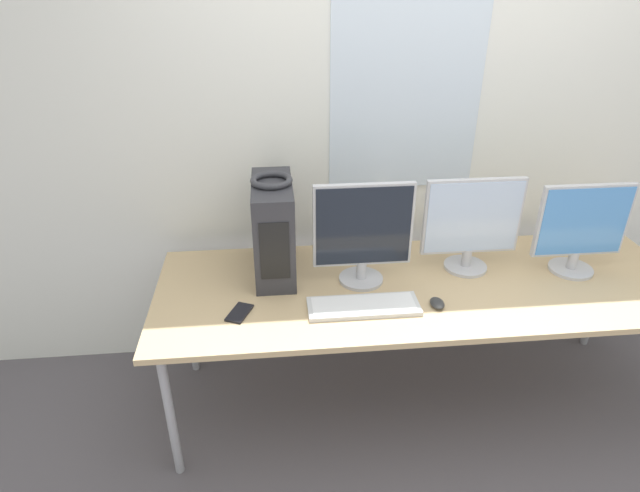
# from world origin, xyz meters

# --- Properties ---
(ground_plane) EXTENTS (14.00, 14.00, 0.00)m
(ground_plane) POSITION_xyz_m (0.00, 0.00, 0.00)
(ground_plane) COLOR #565156
(wall_back) EXTENTS (8.00, 0.07, 2.70)m
(wall_back) POSITION_xyz_m (-0.00, 0.99, 1.35)
(wall_back) COLOR silver
(wall_back) RESTS_ON ground_plane
(desk) EXTENTS (2.48, 0.86, 0.72)m
(desk) POSITION_xyz_m (0.00, 0.43, 0.68)
(desk) COLOR tan
(desk) RESTS_ON ground_plane
(pc_tower) EXTENTS (0.18, 0.44, 0.46)m
(pc_tower) POSITION_xyz_m (-0.69, 0.61, 0.95)
(pc_tower) COLOR #2D2D33
(pc_tower) RESTS_ON desk
(headphones) EXTENTS (0.19, 0.19, 0.03)m
(headphones) POSITION_xyz_m (-0.69, 0.61, 1.19)
(headphones) COLOR #333338
(headphones) RESTS_ON pc_tower
(monitor_main) EXTENTS (0.45, 0.21, 0.49)m
(monitor_main) POSITION_xyz_m (-0.29, 0.48, 0.97)
(monitor_main) COLOR #B7B7BC
(monitor_main) RESTS_ON desk
(monitor_right_near) EXTENTS (0.47, 0.21, 0.47)m
(monitor_right_near) POSITION_xyz_m (0.25, 0.55, 0.96)
(monitor_right_near) COLOR #B7B7BC
(monitor_right_near) RESTS_ON desk
(monitor_right_far) EXTENTS (0.44, 0.21, 0.45)m
(monitor_right_far) POSITION_xyz_m (0.75, 0.47, 0.95)
(monitor_right_far) COLOR #B7B7BC
(monitor_right_far) RESTS_ON desk
(keyboard) EXTENTS (0.49, 0.17, 0.02)m
(keyboard) POSITION_xyz_m (-0.31, 0.26, 0.73)
(keyboard) COLOR silver
(keyboard) RESTS_ON desk
(mouse) EXTENTS (0.06, 0.09, 0.03)m
(mouse) POSITION_xyz_m (0.01, 0.24, 0.73)
(mouse) COLOR #2D2D2D
(mouse) RESTS_ON desk
(cell_phone) EXTENTS (0.12, 0.16, 0.01)m
(cell_phone) POSITION_xyz_m (-0.85, 0.27, 0.72)
(cell_phone) COLOR black
(cell_phone) RESTS_ON desk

